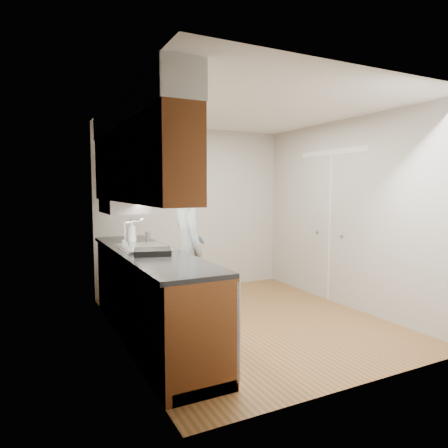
{
  "coord_description": "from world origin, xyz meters",
  "views": [
    {
      "loc": [
        -2.35,
        -4.02,
        1.59
      ],
      "look_at": [
        -0.2,
        0.25,
        1.16
      ],
      "focal_mm": 32.0,
      "sensor_mm": 36.0,
      "label": 1
    }
  ],
  "objects_px": {
    "person": "(188,240)",
    "soap_bottle_a": "(131,231)",
    "soap_bottle_b": "(133,232)",
    "dish_rack": "(153,252)",
    "steel_can": "(148,236)"
  },
  "relations": [
    {
      "from": "person",
      "to": "soap_bottle_a",
      "type": "bearing_deg",
      "value": 68.44
    },
    {
      "from": "soap_bottle_b",
      "to": "dish_rack",
      "type": "relative_size",
      "value": 0.59
    },
    {
      "from": "steel_can",
      "to": "soap_bottle_a",
      "type": "bearing_deg",
      "value": -142.6
    },
    {
      "from": "soap_bottle_a",
      "to": "steel_can",
      "type": "xyz_separation_m",
      "value": [
        0.25,
        0.19,
        -0.09
      ]
    },
    {
      "from": "soap_bottle_b",
      "to": "steel_can",
      "type": "xyz_separation_m",
      "value": [
        0.17,
        -0.08,
        -0.05
      ]
    },
    {
      "from": "steel_can",
      "to": "soap_bottle_b",
      "type": "bearing_deg",
      "value": 154.22
    },
    {
      "from": "person",
      "to": "soap_bottle_a",
      "type": "relative_size",
      "value": 6.49
    },
    {
      "from": "soap_bottle_b",
      "to": "dish_rack",
      "type": "bearing_deg",
      "value": -94.22
    },
    {
      "from": "soap_bottle_a",
      "to": "steel_can",
      "type": "bearing_deg",
      "value": 37.4
    },
    {
      "from": "soap_bottle_a",
      "to": "steel_can",
      "type": "relative_size",
      "value": 2.66
    },
    {
      "from": "person",
      "to": "steel_can",
      "type": "height_order",
      "value": "person"
    },
    {
      "from": "person",
      "to": "soap_bottle_a",
      "type": "distance_m",
      "value": 0.67
    },
    {
      "from": "steel_can",
      "to": "person",
      "type": "bearing_deg",
      "value": -54.3
    },
    {
      "from": "person",
      "to": "steel_can",
      "type": "xyz_separation_m",
      "value": [
        -0.35,
        0.48,
        0.01
      ]
    },
    {
      "from": "soap_bottle_a",
      "to": "soap_bottle_b",
      "type": "bearing_deg",
      "value": 72.88
    }
  ]
}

